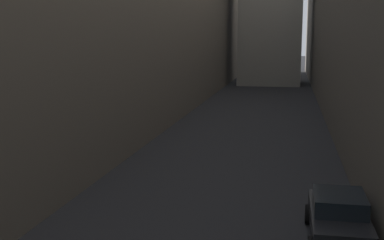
% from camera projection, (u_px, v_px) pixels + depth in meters
% --- Properties ---
extents(ground_plane, '(264.00, 264.00, 0.00)m').
position_uv_depth(ground_plane, '(256.00, 113.00, 42.18)').
color(ground_plane, '#232326').
extents(building_block_left, '(12.90, 108.00, 18.40)m').
position_uv_depth(building_block_left, '(126.00, 5.00, 44.89)').
color(building_block_left, '#60594F').
rests_on(building_block_left, ground).
extents(parked_car_right_far, '(1.92, 4.16, 1.54)m').
position_uv_depth(parked_car_right_far, '(339.00, 217.00, 15.47)').
color(parked_car_right_far, black).
rests_on(parked_car_right_far, ground).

